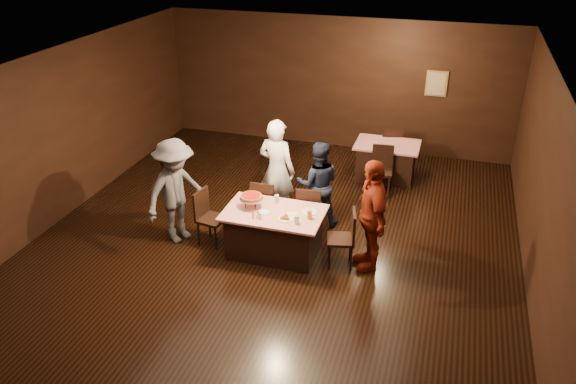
% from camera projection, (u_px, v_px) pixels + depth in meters
% --- Properties ---
extents(room, '(10.00, 10.04, 3.02)m').
position_uv_depth(room, '(265.00, 133.00, 8.25)').
color(room, black).
rests_on(room, ground).
extents(main_table, '(1.60, 1.00, 0.77)m').
position_uv_depth(main_table, '(274.00, 232.00, 9.12)').
color(main_table, '#B31B0B').
rests_on(main_table, ground).
extents(back_table, '(1.30, 0.90, 0.77)m').
position_uv_depth(back_table, '(386.00, 161.00, 11.67)').
color(back_table, '#AC0B10').
rests_on(back_table, ground).
extents(chair_far_left, '(0.43, 0.43, 0.95)m').
position_uv_depth(chair_far_left, '(266.00, 203.00, 9.83)').
color(chair_far_left, black).
rests_on(chair_far_left, ground).
extents(chair_far_right, '(0.46, 0.46, 0.95)m').
position_uv_depth(chair_far_right, '(310.00, 210.00, 9.62)').
color(chair_far_right, black).
rests_on(chair_far_right, ground).
extents(chair_end_left, '(0.48, 0.48, 0.95)m').
position_uv_depth(chair_end_left, '(212.00, 218.00, 9.37)').
color(chair_end_left, black).
rests_on(chair_end_left, ground).
extents(chair_end_right, '(0.50, 0.50, 0.95)m').
position_uv_depth(chair_end_right, '(341.00, 238.00, 8.80)').
color(chair_end_right, black).
rests_on(chair_end_right, ground).
extents(chair_back_near, '(0.46, 0.46, 0.95)m').
position_uv_depth(chair_back_near, '(381.00, 171.00, 11.03)').
color(chair_back_near, black).
rests_on(chair_back_near, ground).
extents(chair_back_far, '(0.51, 0.51, 0.95)m').
position_uv_depth(chair_back_far, '(390.00, 147.00, 12.14)').
color(chair_back_far, black).
rests_on(chair_back_far, ground).
extents(diner_white_jacket, '(0.77, 0.58, 1.90)m').
position_uv_depth(diner_white_jacket, '(277.00, 170.00, 9.93)').
color(diner_white_jacket, silver).
rests_on(diner_white_jacket, ground).
extents(diner_navy_hoodie, '(0.89, 0.77, 1.58)m').
position_uv_depth(diner_navy_hoodie, '(318.00, 184.00, 9.80)').
color(diner_navy_hoodie, '#181D30').
rests_on(diner_navy_hoodie, ground).
extents(diner_grey_knit, '(1.11, 1.36, 1.83)m').
position_uv_depth(diner_grey_knit, '(176.00, 191.00, 9.27)').
color(diner_grey_knit, '#4D4C50').
rests_on(diner_grey_knit, ground).
extents(diner_red_shirt, '(0.85, 1.16, 1.83)m').
position_uv_depth(diner_red_shirt, '(371.00, 215.00, 8.56)').
color(diner_red_shirt, maroon).
rests_on(diner_red_shirt, ground).
extents(pizza_stand, '(0.38, 0.38, 0.22)m').
position_uv_depth(pizza_stand, '(251.00, 197.00, 9.01)').
color(pizza_stand, black).
rests_on(pizza_stand, main_table).
extents(plate_with_slice, '(0.25, 0.25, 0.06)m').
position_uv_depth(plate_with_slice, '(286.00, 218.00, 8.72)').
color(plate_with_slice, white).
rests_on(plate_with_slice, main_table).
extents(plate_empty, '(0.25, 0.25, 0.01)m').
position_uv_depth(plate_empty, '(310.00, 212.00, 8.93)').
color(plate_empty, white).
rests_on(plate_empty, main_table).
extents(glass_front_right, '(0.08, 0.08, 0.14)m').
position_uv_depth(glass_front_right, '(297.00, 220.00, 8.59)').
color(glass_front_right, silver).
rests_on(glass_front_right, main_table).
extents(glass_amber, '(0.08, 0.08, 0.14)m').
position_uv_depth(glass_amber, '(309.00, 215.00, 8.72)').
color(glass_amber, '#BF7F26').
rests_on(glass_amber, main_table).
extents(glass_back, '(0.08, 0.08, 0.14)m').
position_uv_depth(glass_back, '(277.00, 199.00, 9.18)').
color(glass_back, silver).
rests_on(glass_back, main_table).
extents(condiments, '(0.17, 0.10, 0.09)m').
position_uv_depth(condiments, '(257.00, 216.00, 8.73)').
color(condiments, silver).
rests_on(condiments, main_table).
extents(napkin_center, '(0.19, 0.19, 0.01)m').
position_uv_depth(napkin_center, '(292.00, 214.00, 8.87)').
color(napkin_center, white).
rests_on(napkin_center, main_table).
extents(napkin_left, '(0.21, 0.21, 0.01)m').
position_uv_depth(napkin_left, '(264.00, 212.00, 8.94)').
color(napkin_left, white).
rests_on(napkin_left, main_table).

